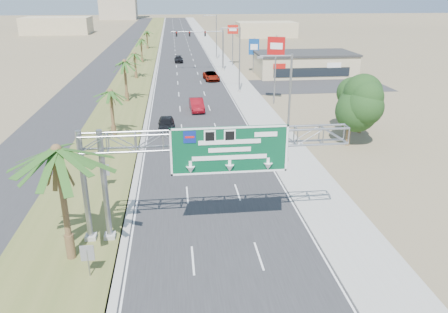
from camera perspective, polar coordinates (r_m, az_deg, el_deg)
name	(u,v)px	position (r m, az deg, el deg)	size (l,w,h in m)	color
road	(182,48)	(126.10, -5.50, 13.88)	(12.00, 300.00, 0.02)	#28282B
sidewalk_right	(212,48)	(126.57, -1.53, 14.00)	(4.00, 300.00, 0.10)	#9E9B93
median_grass	(146,49)	(126.28, -10.17, 13.69)	(7.00, 300.00, 0.12)	#525C28
opposing_road	(120,49)	(126.88, -13.41, 13.47)	(8.00, 300.00, 0.02)	#28282B
sign_gantry	(203,148)	(26.71, -2.71, 1.13)	(16.75, 1.24, 7.50)	gray
palm_near	(56,150)	(25.40, -21.05, 0.74)	(5.70, 5.70, 8.35)	brown
palm_row_b	(110,92)	(48.73, -14.63, 8.13)	(3.99, 3.99, 5.95)	brown
palm_row_c	(124,62)	(64.23, -12.90, 11.91)	(3.99, 3.99, 6.75)	brown
palm_row_d	(135,54)	(82.15, -11.60, 12.97)	(3.99, 3.99, 5.45)	brown
palm_row_e	(141,39)	(100.90, -10.81, 14.80)	(3.99, 3.99, 6.15)	brown
palm_row_f	(147,31)	(125.79, -10.07, 15.80)	(3.99, 3.99, 5.75)	brown
streetlight_near	(287,114)	(39.86, 8.19, 5.55)	(3.27, 0.44, 10.00)	gray
streetlight_mid	(238,63)	(68.70, 1.88, 12.14)	(3.27, 0.44, 10.00)	gray
streetlight_far	(216,39)	(104.17, -1.11, 15.11)	(3.27, 0.44, 10.00)	gray
signal_mast	(213,47)	(88.09, -1.48, 14.16)	(10.28, 0.71, 8.00)	gray
store_building	(304,64)	(85.85, 10.41, 11.74)	(18.00, 10.00, 4.00)	tan
oak_near	(351,103)	(46.04, 16.31, 6.77)	(4.50, 4.50, 6.80)	brown
oak_far	(363,100)	(50.94, 17.69, 7.10)	(3.50, 3.50, 5.60)	brown
median_signback_a	(88,255)	(25.67, -17.40, -12.24)	(0.75, 0.08, 2.08)	gray
median_signback_b	(105,172)	(36.32, -15.30, -1.95)	(0.75, 0.08, 2.08)	gray
building_distant_left	(57,25)	(180.61, -20.96, 15.69)	(24.00, 14.00, 6.00)	tan
building_distant_right	(266,29)	(159.08, 5.49, 16.20)	(20.00, 12.00, 5.00)	tan
car_left_lane	(166,124)	(50.46, -7.55, 4.22)	(1.87, 4.65, 1.58)	black
car_mid_lane	(197,105)	(58.79, -3.59, 6.77)	(1.73, 4.96, 1.63)	maroon
car_right_lane	(211,76)	(79.60, -1.68, 10.46)	(2.50, 5.42, 1.51)	gray
car_far	(179,59)	(100.84, -5.94, 12.50)	(1.84, 4.53, 1.32)	black
pole_sign_red_near	(276,50)	(61.69, 6.81, 13.62)	(2.31, 1.26, 9.45)	gray
pole_sign_blue	(254,48)	(87.15, 3.93, 13.97)	(2.01, 0.80, 6.63)	gray
pole_sign_red_far	(233,33)	(94.89, 1.16, 15.84)	(2.22, 0.52, 8.63)	gray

